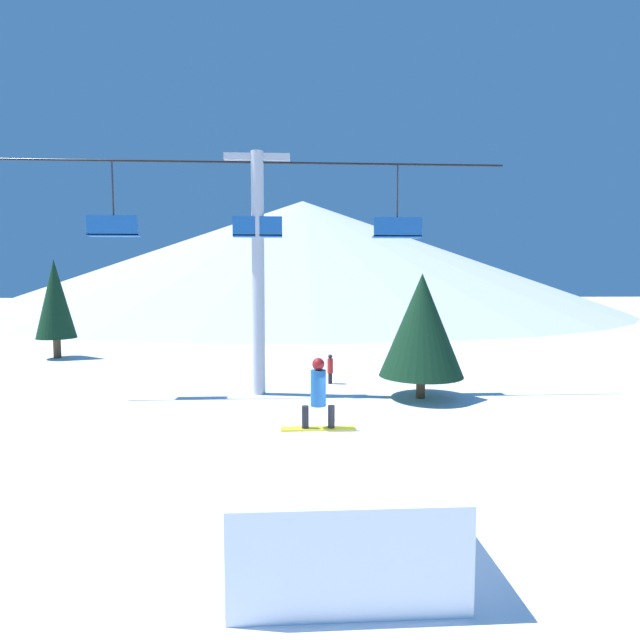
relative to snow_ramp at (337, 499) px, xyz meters
The scene contains 8 objects.
ground_plane 1.48m from the snow_ramp, 36.85° to the left, with size 220.00×220.00×0.00m, color white.
mountain_ridge 69.16m from the snow_ramp, 89.15° to the left, with size 87.68×87.68×16.11m.
snow_ramp is the anchor object (origin of this frame).
snowboarder 2.01m from the snow_ramp, 99.59° to the left, with size 1.42×0.29×1.38m.
chairlift 11.84m from the snow_ramp, 100.33° to the left, with size 18.33×0.47×8.98m.
pine_tree_near 10.76m from the snow_ramp, 68.01° to the left, with size 3.05×3.05×4.55m.
pine_tree_far 24.37m from the snow_ramp, 124.16° to the left, with size 2.07×2.07×5.42m.
distant_skier 12.52m from the snow_ramp, 86.08° to the left, with size 0.24×0.24×1.23m.
Camera 1 is at (-1.76, -8.65, 4.33)m, focal length 28.00 mm.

